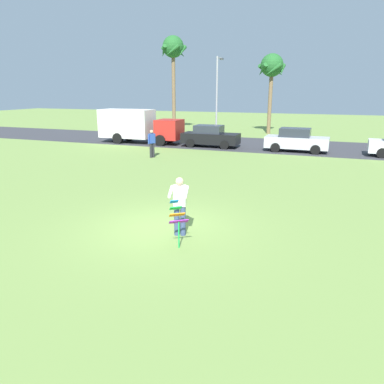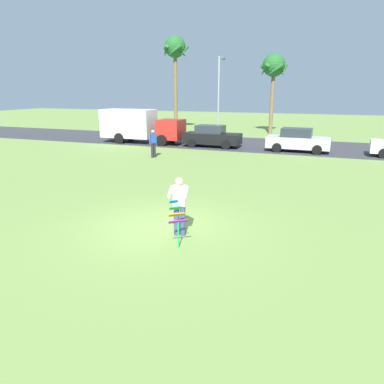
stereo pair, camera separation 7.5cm
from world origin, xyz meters
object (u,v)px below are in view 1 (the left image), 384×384
Objects in this scene: person_kite_flyer at (180,204)px; streetlight_pole at (217,91)px; parked_truck_red_cab at (136,125)px; parked_car_black at (210,136)px; person_walker_near at (152,143)px; palm_tree_right_near at (272,68)px; kite_held at (177,217)px; palm_tree_left_near at (173,51)px; parked_car_silver at (296,140)px.

streetlight_pole is at bearing 104.50° from person_kite_flyer.
parked_truck_red_cab is 1.60× the size of parked_car_black.
streetlight_pole is 13.03m from person_walker_near.
streetlight_pole is (4.54, 7.07, 2.59)m from parked_truck_red_cab.
streetlight_pole is (-6.21, 24.00, 3.05)m from person_kite_flyer.
palm_tree_right_near is at bearing 94.03° from person_kite_flyer.
person_walker_near is (-0.37, -12.66, -3.06)m from streetlight_pole.
palm_tree_left_near reaches higher than kite_held.
person_kite_flyer is 17.02m from parked_car_silver.
parked_car_silver is (12.40, 0.00, -0.64)m from parked_truck_red_cab.
palm_tree_left_near reaches higher than streetlight_pole.
parked_truck_red_cab is 0.96× the size of streetlight_pole.
kite_held is at bearing -60.59° from person_walker_near.
parked_truck_red_cab is 6.23m from parked_car_black.
parked_car_black is at bearing -179.99° from parked_car_silver.
person_kite_flyer is 27.73m from palm_tree_right_near.
kite_held is 25.74m from streetlight_pole.
parked_car_black is at bearing -76.83° from streetlight_pole.
palm_tree_right_near is 5.72m from streetlight_pole.
parked_car_black is (-4.78, 17.65, -0.06)m from kite_held.
person_walker_near reaches higher than parked_car_black.
streetlight_pole is (-1.66, 7.07, 3.22)m from parked_car_black.
parked_car_black is 0.60× the size of streetlight_pole.
parked_car_black is 1.00× the size of parked_car_silver.
person_kite_flyer is at bearing -74.95° from parked_car_black.
palm_tree_left_near is at bearing 156.67° from streetlight_pole.
palm_tree_left_near reaches higher than parked_truck_red_cab.
parked_car_black is 11.83m from palm_tree_right_near.
person_kite_flyer is 0.76m from kite_held.
palm_tree_right_near is (2.64, 10.26, 5.27)m from parked_car_black.
parked_truck_red_cab is 8.79m from streetlight_pole.
person_kite_flyer is at bearing -59.91° from person_walker_near.
palm_tree_right_near is at bearing 5.35° from palm_tree_left_near.
parked_car_black and parked_car_silver have the same top height.
person_walker_near is (-6.80, 12.06, 0.10)m from kite_held.
streetlight_pole is 4.05× the size of person_walker_near.
palm_tree_right_near is 17.29m from person_walker_near.
parked_truck_red_cab is at bearing 180.00° from parked_car_black.
person_kite_flyer is 0.41× the size of parked_car_silver.
parked_truck_red_cab is at bearing 126.77° from person_walker_near.
palm_tree_left_near is at bearing 126.62° from parked_car_black.
parked_car_silver is 0.46× the size of palm_tree_left_near.
palm_tree_right_near reaches higher than person_kite_flyer.
person_walker_near is at bearing -106.39° from palm_tree_right_near.
palm_tree_right_near is at bearing 75.58° from parked_car_black.
palm_tree_left_near reaches higher than person_walker_near.
parked_truck_red_cab reaches higher than kite_held.
parked_car_black is at bearing 70.11° from person_walker_near.
parked_car_silver is 0.60× the size of streetlight_pole.
streetlight_pole reaches higher than kite_held.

